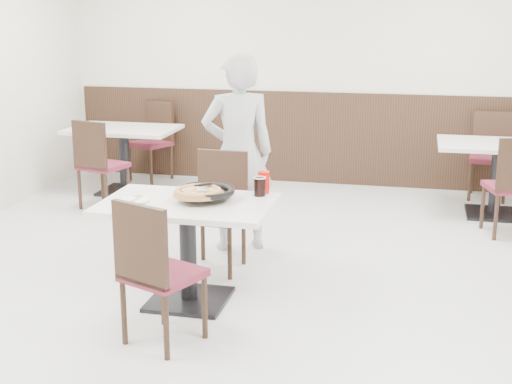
% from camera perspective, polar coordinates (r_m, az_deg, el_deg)
% --- Properties ---
extents(floor, '(7.00, 7.00, 0.00)m').
position_cam_1_polar(floor, '(5.46, -0.87, -7.74)').
color(floor, beige).
rests_on(floor, ground).
extents(wall_back, '(6.00, 0.04, 2.80)m').
position_cam_1_polar(wall_back, '(8.51, 4.76, 10.00)').
color(wall_back, beige).
rests_on(wall_back, floor).
extents(wainscot_back, '(5.90, 0.03, 1.10)m').
position_cam_1_polar(wainscot_back, '(8.60, 4.62, 4.33)').
color(wainscot_back, black).
rests_on(wainscot_back, floor).
extents(main_table, '(1.25, 0.88, 0.75)m').
position_cam_1_polar(main_table, '(5.12, -5.45, -4.83)').
color(main_table, white).
rests_on(main_table, floor).
extents(chair_near, '(0.55, 0.55, 0.95)m').
position_cam_1_polar(chair_near, '(4.51, -7.43, -6.29)').
color(chair_near, black).
rests_on(chair_near, floor).
extents(chair_far, '(0.45, 0.45, 0.95)m').
position_cam_1_polar(chair_far, '(5.71, -3.28, -1.70)').
color(chair_far, black).
rests_on(chair_far, floor).
extents(trivet, '(0.13, 0.13, 0.04)m').
position_cam_1_polar(trivet, '(5.07, -4.59, -0.38)').
color(trivet, black).
rests_on(trivet, main_table).
extents(pizza_pan, '(0.39, 0.39, 0.01)m').
position_cam_1_polar(pizza_pan, '(5.04, -4.03, -0.18)').
color(pizza_pan, black).
rests_on(pizza_pan, trivet).
extents(pizza, '(0.38, 0.38, 0.02)m').
position_cam_1_polar(pizza, '(4.99, -4.64, -0.13)').
color(pizza, '#B47D49').
rests_on(pizza, pizza_pan).
extents(pizza_server, '(0.10, 0.11, 0.00)m').
position_cam_1_polar(pizza_server, '(4.96, -4.31, 0.20)').
color(pizza_server, white).
rests_on(pizza_server, pizza).
extents(napkin, '(0.20, 0.20, 0.00)m').
position_cam_1_polar(napkin, '(5.05, -9.98, -0.81)').
color(napkin, silver).
rests_on(napkin, main_table).
extents(side_plate, '(0.19, 0.19, 0.01)m').
position_cam_1_polar(side_plate, '(5.06, -9.59, -0.67)').
color(side_plate, white).
rests_on(side_plate, napkin).
extents(fork, '(0.04, 0.18, 0.00)m').
position_cam_1_polar(fork, '(5.06, -9.56, -0.56)').
color(fork, white).
rests_on(fork, side_plate).
extents(cola_glass, '(0.09, 0.09, 0.13)m').
position_cam_1_polar(cola_glass, '(5.13, 0.30, 0.40)').
color(cola_glass, black).
rests_on(cola_glass, main_table).
extents(red_cup, '(0.09, 0.09, 0.16)m').
position_cam_1_polar(red_cup, '(5.21, 0.62, 0.78)').
color(red_cup, '#C80600').
rests_on(red_cup, main_table).
extents(diner_person, '(0.74, 0.63, 1.71)m').
position_cam_1_polar(diner_person, '(6.13, -1.45, 3.15)').
color(diner_person, silver).
rests_on(diner_person, floor).
extents(bg_table_left, '(1.24, 0.86, 0.75)m').
position_cam_1_polar(bg_table_left, '(8.29, -10.48, 2.52)').
color(bg_table_left, white).
rests_on(bg_table_left, floor).
extents(bg_chair_left_near, '(0.52, 0.52, 0.95)m').
position_cam_1_polar(bg_chair_left_near, '(7.67, -12.14, 2.23)').
color(bg_chair_left_near, black).
rests_on(bg_chair_left_near, floor).
extents(bg_chair_left_far, '(0.55, 0.55, 0.95)m').
position_cam_1_polar(bg_chair_left_far, '(8.83, -8.47, 3.99)').
color(bg_chair_left_far, black).
rests_on(bg_chair_left_far, floor).
extents(bg_table_right, '(1.22, 0.84, 0.75)m').
position_cam_1_polar(bg_table_right, '(7.64, 18.67, 0.96)').
color(bg_table_right, white).
rests_on(bg_table_right, floor).
extents(bg_chair_right_near, '(0.51, 0.51, 0.95)m').
position_cam_1_polar(bg_chair_right_near, '(7.01, 19.70, 0.54)').
color(bg_chair_right_near, black).
rests_on(bg_chair_right_near, floor).
extents(bg_chair_right_far, '(0.47, 0.47, 0.95)m').
position_cam_1_polar(bg_chair_right_far, '(8.27, 18.20, 2.70)').
color(bg_chair_right_far, black).
rests_on(bg_chair_right_far, floor).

